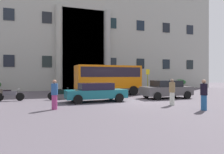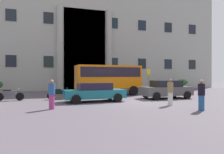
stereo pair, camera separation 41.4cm
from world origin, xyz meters
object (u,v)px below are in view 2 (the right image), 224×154
object	(u,v)px
motorcycle_near_kerb	(168,91)
pedestrian_woman_with_bag	(52,94)
white_taxi_kerbside	(94,92)
pedestrian_woman_dark_dress	(201,95)
hedge_planter_far_east	(106,86)
motorcycle_far_end	(59,94)
orange_minibus	(108,78)
hedge_planter_east	(182,85)
pedestrian_man_red_shirt	(170,92)
bus_stop_sign	(149,78)
scooter_by_planter	(9,95)
parked_sedan_second	(166,89)

from	to	relation	value
motorcycle_near_kerb	pedestrian_woman_with_bag	bearing A→B (deg)	-171.07
white_taxi_kerbside	pedestrian_woman_with_bag	world-z (taller)	pedestrian_woman_with_bag
motorcycle_near_kerb	pedestrian_woman_dark_dress	distance (m)	7.95
hedge_planter_far_east	motorcycle_far_end	size ratio (longest dim) A/B	1.03
orange_minibus	pedestrian_woman_with_bag	xyz separation A→B (m)	(-5.18, -7.17, -0.87)
hedge_planter_east	pedestrian_man_red_shirt	distance (m)	15.85
bus_stop_sign	motorcycle_near_kerb	world-z (taller)	bus_stop_sign
scooter_by_planter	hedge_planter_far_east	bearing A→B (deg)	43.84
bus_stop_sign	pedestrian_woman_with_bag	xyz separation A→B (m)	(-10.56, -9.17, -0.81)
hedge_planter_far_east	pedestrian_woman_with_bag	bearing A→B (deg)	-117.28
bus_stop_sign	pedestrian_woman_with_bag	distance (m)	14.01
parked_sedan_second	motorcycle_far_end	xyz separation A→B (m)	(-8.48, 1.80, -0.30)
hedge_planter_east	hedge_planter_far_east	world-z (taller)	hedge_planter_far_east
pedestrian_woman_with_bag	scooter_by_planter	bearing A→B (deg)	98.65
hedge_planter_east	parked_sedan_second	size ratio (longest dim) A/B	0.45
hedge_planter_east	hedge_planter_far_east	size ratio (longest dim) A/B	0.93
hedge_planter_east	motorcycle_near_kerb	size ratio (longest dim) A/B	0.97
hedge_planter_east	hedge_planter_far_east	distance (m)	10.78
hedge_planter_far_east	pedestrian_man_red_shirt	distance (m)	12.59
scooter_by_planter	motorcycle_near_kerb	distance (m)	13.39
hedge_planter_east	white_taxi_kerbside	distance (m)	16.78
orange_minibus	parked_sedan_second	bearing A→B (deg)	-50.33
pedestrian_woman_with_bag	hedge_planter_far_east	bearing A→B (deg)	39.17
scooter_by_planter	motorcycle_far_end	bearing A→B (deg)	4.03
pedestrian_man_red_shirt	pedestrian_woman_with_bag	bearing A→B (deg)	124.93
scooter_by_planter	pedestrian_woman_with_bag	distance (m)	5.83
orange_minibus	scooter_by_planter	world-z (taller)	orange_minibus
scooter_by_planter	white_taxi_kerbside	bearing A→B (deg)	-14.18
parked_sedan_second	pedestrian_woman_with_bag	distance (m)	9.48
bus_stop_sign	parked_sedan_second	distance (m)	6.46
orange_minibus	motorcycle_near_kerb	bearing A→B (deg)	-27.46
motorcycle_far_end	pedestrian_woman_dark_dress	bearing A→B (deg)	-50.46
motorcycle_far_end	white_taxi_kerbside	bearing A→B (deg)	-45.69
scooter_by_planter	pedestrian_woman_dark_dress	distance (m)	13.19
hedge_planter_east	motorcycle_far_end	size ratio (longest dim) A/B	0.96
pedestrian_man_red_shirt	bus_stop_sign	bearing A→B (deg)	20.20
white_taxi_kerbside	pedestrian_man_red_shirt	size ratio (longest dim) A/B	2.65
white_taxi_kerbside	parked_sedan_second	world-z (taller)	parked_sedan_second
motorcycle_near_kerb	white_taxi_kerbside	bearing A→B (deg)	-179.66
bus_stop_sign	pedestrian_woman_dark_dress	bearing A→B (deg)	-103.74
motorcycle_far_end	pedestrian_woman_with_bag	size ratio (longest dim) A/B	1.19
orange_minibus	hedge_planter_far_east	world-z (taller)	orange_minibus
hedge_planter_far_east	parked_sedan_second	size ratio (longest dim) A/B	0.48
hedge_planter_far_east	motorcycle_far_end	xyz separation A→B (m)	(-5.65, -7.21, -0.24)
orange_minibus	motorcycle_far_end	distance (m)	5.39
bus_stop_sign	pedestrian_man_red_shirt	distance (m)	10.37
orange_minibus	pedestrian_man_red_shirt	bearing A→B (deg)	-78.51
hedge_planter_east	pedestrian_man_red_shirt	size ratio (longest dim) A/B	1.13
orange_minibus	white_taxi_kerbside	xyz separation A→B (m)	(-2.25, -4.54, -1.00)
white_taxi_kerbside	motorcycle_far_end	distance (m)	3.22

